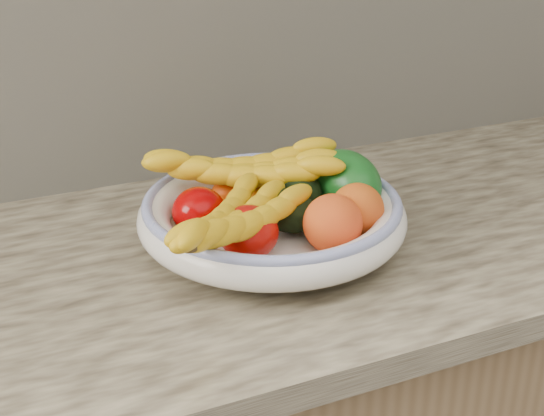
{
  "coord_description": "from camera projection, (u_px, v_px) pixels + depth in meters",
  "views": [
    {
      "loc": [
        -0.4,
        0.75,
        1.42
      ],
      "look_at": [
        0.0,
        1.66,
        0.96
      ],
      "focal_mm": 50.0,
      "sensor_mm": 36.0,
      "label": 1
    }
  ],
  "objects": [
    {
      "name": "avocado_center",
      "position": [
        287.0,
        210.0,
        1.08
      ],
      "size": [
        0.1,
        0.11,
        0.06
      ],
      "primitive_type": "ellipsoid",
      "rotation": [
        0.0,
        0.0,
        0.58
      ],
      "color": "black",
      "rests_on": "fruit_bowl"
    },
    {
      "name": "peach_right",
      "position": [
        357.0,
        210.0,
        1.07
      ],
      "size": [
        0.09,
        0.09,
        0.08
      ],
      "primitive_type": "ellipsoid",
      "rotation": [
        0.0,
        0.0,
        0.15
      ],
      "color": "orange",
      "rests_on": "fruit_bowl"
    },
    {
      "name": "fruit_bowl",
      "position": [
        272.0,
        215.0,
        1.1
      ],
      "size": [
        0.39,
        0.39,
        0.08
      ],
      "color": "white",
      "rests_on": "kitchen_counter"
    },
    {
      "name": "peach_front",
      "position": [
        333.0,
        224.0,
        1.03
      ],
      "size": [
        0.1,
        0.1,
        0.08
      ],
      "primitive_type": "ellipsoid",
      "rotation": [
        0.0,
        0.0,
        0.2
      ],
      "color": "orange",
      "rests_on": "fruit_bowl"
    },
    {
      "name": "banana_bunch_back",
      "position": [
        243.0,
        175.0,
        1.14
      ],
      "size": [
        0.33,
        0.21,
        0.09
      ],
      "primitive_type": null,
      "rotation": [
        0.0,
        0.0,
        -0.34
      ],
      "color": "yellow",
      "rests_on": "fruit_bowl"
    },
    {
      "name": "avocado_right",
      "position": [
        297.0,
        193.0,
        1.13
      ],
      "size": [
        0.09,
        0.12,
        0.07
      ],
      "primitive_type": "ellipsoid",
      "rotation": [
        0.0,
        0.0,
        -0.14
      ],
      "color": "black",
      "rests_on": "fruit_bowl"
    },
    {
      "name": "tomato_near_left",
      "position": [
        249.0,
        232.0,
        1.02
      ],
      "size": [
        0.1,
        0.1,
        0.07
      ],
      "primitive_type": "ellipsoid",
      "rotation": [
        0.0,
        0.0,
        -0.28
      ],
      "color": "#AF0B06",
      "rests_on": "fruit_bowl"
    },
    {
      "name": "clementine_back_left",
      "position": [
        228.0,
        193.0,
        1.16
      ],
      "size": [
        0.06,
        0.06,
        0.05
      ],
      "primitive_type": "ellipsoid",
      "rotation": [
        0.0,
        0.0,
        0.1
      ],
      "color": "#F64F05",
      "rests_on": "fruit_bowl"
    },
    {
      "name": "clementine_back_right",
      "position": [
        270.0,
        183.0,
        1.2
      ],
      "size": [
        0.07,
        0.07,
        0.05
      ],
      "primitive_type": "ellipsoid",
      "rotation": [
        0.0,
        0.0,
        -0.42
      ],
      "color": "#E65E04",
      "rests_on": "fruit_bowl"
    },
    {
      "name": "green_mango",
      "position": [
        346.0,
        182.0,
        1.14
      ],
      "size": [
        0.13,
        0.15,
        0.12
      ],
      "primitive_type": "ellipsoid",
      "rotation": [
        0.0,
        0.31,
        0.15
      ],
      "color": "#0E4C14",
      "rests_on": "fruit_bowl"
    },
    {
      "name": "tomato_left",
      "position": [
        199.0,
        211.0,
        1.08
      ],
      "size": [
        0.08,
        0.08,
        0.07
      ],
      "primitive_type": "ellipsoid",
      "rotation": [
        0.0,
        0.0,
        -0.03
      ],
      "color": "#A00000",
      "rests_on": "fruit_bowl"
    },
    {
      "name": "banana_bunch_front",
      "position": [
        233.0,
        226.0,
        0.99
      ],
      "size": [
        0.3,
        0.26,
        0.08
      ],
      "primitive_type": null,
      "rotation": [
        0.0,
        0.0,
        0.66
      ],
      "color": "yellow",
      "rests_on": "fruit_bowl"
    },
    {
      "name": "clementine_back_mid",
      "position": [
        254.0,
        196.0,
        1.15
      ],
      "size": [
        0.05,
        0.05,
        0.04
      ],
      "primitive_type": "ellipsoid",
      "rotation": [
        0.0,
        0.0,
        0.03
      ],
      "color": "orange",
      "rests_on": "fruit_bowl"
    }
  ]
}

